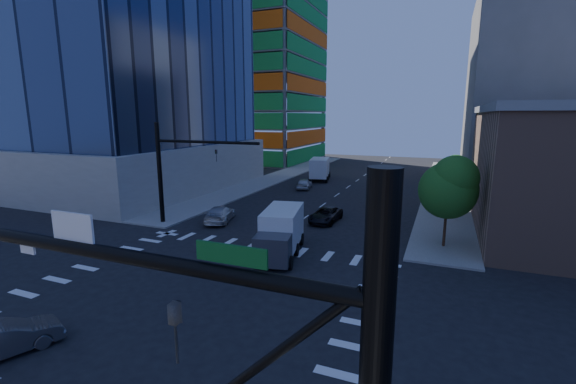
% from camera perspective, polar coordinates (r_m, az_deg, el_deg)
% --- Properties ---
extents(ground, '(160.00, 160.00, 0.00)m').
position_cam_1_polar(ground, '(22.14, -14.15, -15.13)').
color(ground, black).
rests_on(ground, ground).
extents(road_markings, '(20.00, 20.00, 0.01)m').
position_cam_1_polar(road_markings, '(22.14, -14.15, -15.11)').
color(road_markings, silver).
rests_on(road_markings, ground).
extents(sidewalk_ne, '(5.00, 60.00, 0.15)m').
position_cam_1_polar(sidewalk_ne, '(56.63, 22.27, 0.60)').
color(sidewalk_ne, gray).
rests_on(sidewalk_ne, ground).
extents(sidewalk_nw, '(5.00, 60.00, 0.15)m').
position_cam_1_polar(sidewalk_nw, '(61.74, -1.57, 2.25)').
color(sidewalk_nw, gray).
rests_on(sidewalk_nw, ground).
extents(construction_building, '(25.16, 34.50, 70.60)m').
position_cam_1_polar(construction_building, '(88.46, -5.00, 20.89)').
color(construction_building, slate).
rests_on(construction_building, ground).
extents(bg_building_ne, '(24.00, 30.00, 28.00)m').
position_cam_1_polar(bg_building_ne, '(72.48, 34.99, 12.66)').
color(bg_building_ne, '#67635D').
rests_on(bg_building_ne, ground).
extents(signal_mast_nw, '(10.20, 0.40, 9.00)m').
position_cam_1_polar(signal_mast_nw, '(35.38, -16.69, 3.92)').
color(signal_mast_nw, black).
rests_on(signal_mast_nw, sidewalk_nw).
extents(tree_south, '(4.16, 4.16, 6.82)m').
position_cam_1_polar(tree_south, '(30.13, 22.89, 0.76)').
color(tree_south, '#382316').
rests_on(tree_south, sidewalk_ne).
extents(tree_north, '(3.54, 3.52, 5.78)m').
position_cam_1_polar(tree_north, '(42.11, 23.14, 2.52)').
color(tree_north, '#382316').
rests_on(tree_north, sidewalk_ne).
extents(car_nb_far, '(2.37, 4.84, 1.32)m').
position_cam_1_polar(car_nb_far, '(35.96, 5.59, -3.39)').
color(car_nb_far, black).
rests_on(car_nb_far, ground).
extents(car_sb_near, '(3.40, 5.40, 1.46)m').
position_cam_1_polar(car_sb_near, '(36.40, -10.03, -3.22)').
color(car_sb_near, silver).
rests_on(car_sb_near, ground).
extents(car_sb_mid, '(2.41, 4.43, 1.43)m').
position_cam_1_polar(car_sb_mid, '(52.00, 2.43, 1.27)').
color(car_sb_mid, silver).
rests_on(car_sb_mid, ground).
extents(car_sb_cross, '(3.01, 4.46, 1.39)m').
position_cam_1_polar(car_sb_cross, '(20.54, -36.49, -17.13)').
color(car_sb_cross, '#4B4C50').
rests_on(car_sb_cross, ground).
extents(box_truck_near, '(3.77, 6.46, 3.18)m').
position_cam_1_polar(box_truck_near, '(27.08, -1.23, -6.61)').
color(box_truck_near, black).
rests_on(box_truck_near, ground).
extents(box_truck_far, '(3.98, 6.86, 3.38)m').
position_cam_1_polar(box_truck_far, '(59.55, 4.80, 3.27)').
color(box_truck_far, black).
rests_on(box_truck_far, ground).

